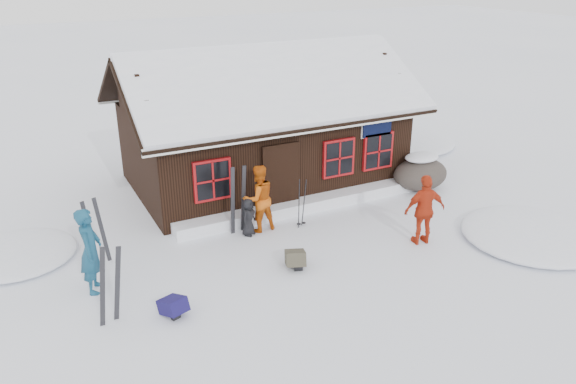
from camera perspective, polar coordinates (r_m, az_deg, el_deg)
name	(u,v)px	position (r m, az deg, el deg)	size (l,w,h in m)	color
ground	(292,256)	(13.84, 0.40, -6.53)	(120.00, 120.00, 0.00)	white
mountain_hut	(262,134)	(17.98, -2.66, 5.91)	(8.90, 6.09, 4.42)	black
snow_drift	(302,205)	(16.17, 1.45, -1.34)	(7.60, 0.60, 0.35)	white
snow_mounds	(313,215)	(16.00, 2.58, -2.31)	(20.60, 13.20, 0.48)	white
skier_teal	(90,251)	(12.77, -19.43, -5.63)	(0.71, 0.47, 1.95)	navy
skier_orange_left	(259,198)	(14.76, -3.01, -0.65)	(0.89, 0.70, 1.84)	#C1510D
skier_orange_right	(425,210)	(14.47, 13.71, -1.77)	(1.08, 0.45, 1.84)	#B82D12
skier_crouched	(248,217)	(14.67, -4.03, -2.55)	(0.50, 0.33, 1.03)	black
boulder	(420,173)	(18.04, 13.29, 1.88)	(1.81, 1.36, 1.06)	#453C37
ski_pair_left	(110,286)	(11.67, -17.64, -9.11)	(0.60, 0.15, 1.72)	black
ski_pair_mid	(96,232)	(13.96, -18.92, -3.88)	(0.54, 0.13, 1.71)	black
ski_pair_right	(238,201)	(14.72, -5.09, -0.88)	(0.50, 0.10, 1.89)	black
ski_poles	(301,204)	(15.05, 1.38, -1.21)	(0.25, 0.12, 1.40)	black
backpack_blue	(173,309)	(11.90, -11.57, -11.53)	(0.42, 0.56, 0.30)	#161047
backpack_olive	(295,261)	(13.30, 0.74, -7.02)	(0.46, 0.60, 0.33)	#413D2E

